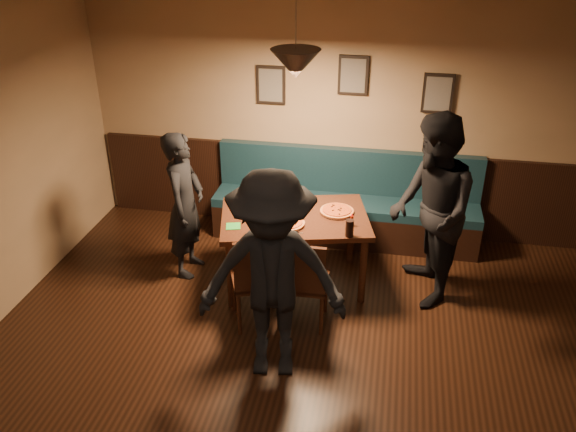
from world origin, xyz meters
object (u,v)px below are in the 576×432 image
object	(u,v)px
diner_left	(185,205)
soda_glass	(350,228)
dining_table	(294,250)
chair_near_left	(255,276)
chair_near_right	(305,280)
diner_right	(431,212)
diner_front	(272,278)
booth_bench	(345,200)
tabasco_bottle	(352,219)

from	to	relation	value
diner_left	soda_glass	xyz separation A→B (m)	(1.69, -0.31, 0.07)
diner_left	soda_glass	world-z (taller)	diner_left
dining_table	chair_near_left	world-z (taller)	chair_near_left
chair_near_right	diner_right	world-z (taller)	diner_right
chair_near_right	diner_front	bearing A→B (deg)	-104.00
booth_bench	diner_right	distance (m)	1.39
dining_table	diner_left	size ratio (longest dim) A/B	0.92
booth_bench	dining_table	distance (m)	1.08
diner_front	tabasco_bottle	xyz separation A→B (m)	(0.51, 1.21, -0.07)
booth_bench	dining_table	bearing A→B (deg)	-112.10
tabasco_bottle	booth_bench	bearing A→B (deg)	98.43
dining_table	chair_near_left	bearing A→B (deg)	-122.94
dining_table	diner_front	world-z (taller)	diner_front
dining_table	chair_near_right	distance (m)	0.66
diner_front	booth_bench	bearing A→B (deg)	72.66
diner_left	diner_front	world-z (taller)	diner_front
soda_glass	chair_near_right	bearing A→B (deg)	-136.49
diner_left	dining_table	bearing A→B (deg)	-89.86
dining_table	tabasco_bottle	xyz separation A→B (m)	(0.56, -0.08, 0.45)
chair_near_right	diner_right	xyz separation A→B (m)	(1.08, 0.63, 0.47)
diner_left	tabasco_bottle	xyz separation A→B (m)	(1.69, -0.10, 0.06)
diner_front	dining_table	bearing A→B (deg)	83.72
dining_table	chair_near_left	distance (m)	0.73
chair_near_left	diner_left	size ratio (longest dim) A/B	0.62
booth_bench	chair_near_left	xyz separation A→B (m)	(-0.64, -1.68, -0.02)
booth_bench	chair_near_left	distance (m)	1.80
diner_front	diner_right	bearing A→B (deg)	37.93
booth_bench	dining_table	world-z (taller)	booth_bench
dining_table	chair_near_right	size ratio (longest dim) A/B	1.55
dining_table	chair_near_right	world-z (taller)	chair_near_right
booth_bench	diner_right	xyz separation A→B (m)	(0.88, -0.99, 0.43)
dining_table	chair_near_right	bearing A→B (deg)	-85.22
chair_near_right	soda_glass	world-z (taller)	soda_glass
diner_front	soda_glass	size ratio (longest dim) A/B	10.92
chair_near_left	diner_right	distance (m)	1.73
tabasco_bottle	dining_table	bearing A→B (deg)	171.53
chair_near_left	diner_front	size ratio (longest dim) A/B	0.53
diner_right	soda_glass	size ratio (longest dim) A/B	11.31
diner_left	diner_right	distance (m)	2.42
booth_bench	diner_right	size ratio (longest dim) A/B	1.60
chair_near_right	tabasco_bottle	bearing A→B (deg)	55.94
chair_near_left	soda_glass	size ratio (longest dim) A/B	5.82
diner_right	dining_table	bearing A→B (deg)	-102.50
dining_table	diner_right	size ratio (longest dim) A/B	0.76
diner_left	chair_near_right	bearing A→B (deg)	-114.46
diner_front	soda_glass	xyz separation A→B (m)	(0.51, 1.00, -0.06)
booth_bench	diner_front	bearing A→B (deg)	-98.72
soda_glass	tabasco_bottle	size ratio (longest dim) A/B	1.25
chair_near_left	tabasco_bottle	bearing A→B (deg)	14.83
booth_bench	tabasco_bottle	distance (m)	1.14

